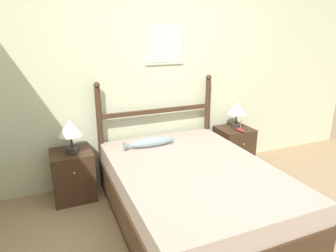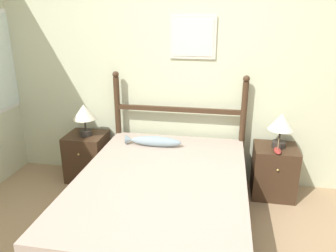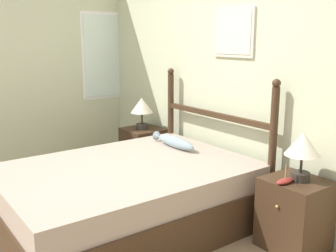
% 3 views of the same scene
% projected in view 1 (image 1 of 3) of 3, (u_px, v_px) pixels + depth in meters
% --- Properties ---
extents(wall_back, '(6.40, 0.08, 2.55)m').
position_uv_depth(wall_back, '(158.00, 77.00, 3.70)').
color(wall_back, beige).
rests_on(wall_back, ground_plane).
extents(bed, '(1.49, 2.06, 0.55)m').
position_uv_depth(bed, '(193.00, 192.00, 3.00)').
color(bed, '#3D2819').
rests_on(bed, ground_plane).
extents(headboard, '(1.50, 0.07, 1.28)m').
position_uv_depth(headboard, '(157.00, 124.00, 3.74)').
color(headboard, '#3D2819').
rests_on(headboard, ground_plane).
extents(nightstand_left, '(0.44, 0.44, 0.56)m').
position_uv_depth(nightstand_left, '(73.00, 175.00, 3.35)').
color(nightstand_left, '#3D2819').
rests_on(nightstand_left, ground_plane).
extents(nightstand_right, '(0.44, 0.44, 0.56)m').
position_uv_depth(nightstand_right, '(233.00, 147.00, 4.14)').
color(nightstand_right, '#3D2819').
rests_on(nightstand_right, ground_plane).
extents(table_lamp_left, '(0.26, 0.26, 0.37)m').
position_uv_depth(table_lamp_left, '(70.00, 130.00, 3.17)').
color(table_lamp_left, '#2D2823').
rests_on(table_lamp_left, nightstand_left).
extents(table_lamp_right, '(0.26, 0.26, 0.37)m').
position_uv_depth(table_lamp_right, '(237.00, 109.00, 3.99)').
color(table_lamp_right, '#2D2823').
rests_on(table_lamp_right, nightstand_right).
extents(model_boat, '(0.07, 0.17, 0.15)m').
position_uv_depth(model_boat, '(240.00, 130.00, 3.93)').
color(model_boat, maroon).
rests_on(model_boat, nightstand_right).
extents(fish_pillow, '(0.60, 0.11, 0.11)m').
position_uv_depth(fish_pillow, '(150.00, 142.00, 3.40)').
color(fish_pillow, '#8499A3').
rests_on(fish_pillow, bed).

